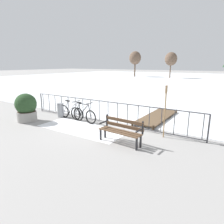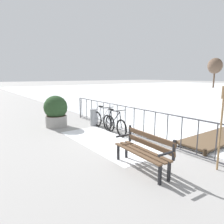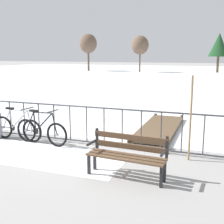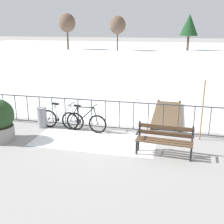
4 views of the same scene
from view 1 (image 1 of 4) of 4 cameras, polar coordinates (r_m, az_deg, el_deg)
The scene contains 13 objects.
ground_plane at distance 9.43m, azimuth -2.40°, elevation -3.17°, with size 160.00×160.00×0.00m, color gray.
frozen_pond at distance 36.23m, azimuth 24.81°, elevation 8.18°, with size 80.00×56.00×0.03m, color white.
snow_patch at distance 8.72m, azimuth -8.72°, elevation -4.70°, with size 3.96×1.63×0.01m, color white.
railing_fence at distance 9.28m, azimuth -2.44°, elevation 0.14°, with size 9.06×0.06×1.07m.
bicycle_near_railing at distance 10.21m, azimuth -11.73°, elevation 0.02°, with size 1.71×0.52×0.97m.
bicycle_second at distance 9.58m, azimuth -8.42°, elevation -0.74°, with size 1.71×0.52×0.97m.
park_bench at distance 6.97m, azimuth 2.71°, elevation -4.92°, with size 1.63×0.59×0.89m.
planter_with_shrub at distance 10.41m, azimuth -23.53°, elevation 1.21°, with size 1.01×1.01×1.37m.
trash_bin at distance 10.75m, azimuth -14.63°, elevation 0.57°, with size 0.35×0.35×0.73m.
oar_upright at distance 7.59m, azimuth 15.09°, elevation 1.06°, with size 0.04×0.16×1.98m.
wooden_dock at distance 10.34m, azimuth 12.83°, elevation -1.30°, with size 1.10×3.63×0.20m.
tree_far_west at distance 44.52m, azimuth 6.69°, elevation 15.21°, with size 2.54×2.54×5.38m.
tree_far_east at distance 41.34m, azimuth 16.65°, elevation 14.44°, with size 2.34×2.34×4.95m.
Camera 1 is at (5.23, -7.35, 2.74)m, focal length 31.68 mm.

